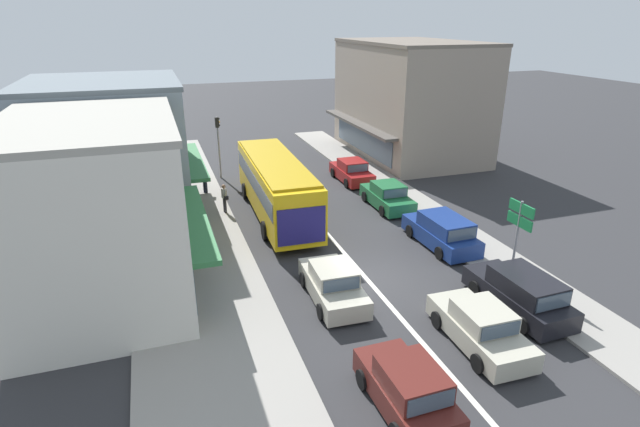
% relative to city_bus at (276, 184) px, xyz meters
% --- Properties ---
extents(ground_plane, '(140.00, 140.00, 0.00)m').
position_rel_city_bus_xyz_m(ground_plane, '(1.84, -8.26, -1.88)').
color(ground_plane, '#2D2D30').
extents(lane_centre_line, '(0.20, 28.00, 0.01)m').
position_rel_city_bus_xyz_m(lane_centre_line, '(1.84, -4.26, -1.88)').
color(lane_centre_line, silver).
rests_on(lane_centre_line, ground).
extents(sidewalk_left, '(5.20, 44.00, 0.14)m').
position_rel_city_bus_xyz_m(sidewalk_left, '(-4.96, -2.26, -1.81)').
color(sidewalk_left, gray).
rests_on(sidewalk_left, ground).
extents(kerb_right, '(2.80, 44.00, 0.12)m').
position_rel_city_bus_xyz_m(kerb_right, '(8.04, -2.26, -1.82)').
color(kerb_right, gray).
rests_on(kerb_right, ground).
extents(shopfront_corner_near, '(7.10, 9.18, 7.01)m').
position_rel_city_bus_xyz_m(shopfront_corner_near, '(-8.33, -5.94, 1.62)').
color(shopfront_corner_near, silver).
rests_on(shopfront_corner_near, ground).
extents(shopfront_mid_block, '(8.68, 8.61, 7.37)m').
position_rel_city_bus_xyz_m(shopfront_mid_block, '(-8.34, 3.21, 1.80)').
color(shopfront_mid_block, '#84939E').
rests_on(shopfront_mid_block, ground).
extents(building_right_far, '(8.79, 12.90, 8.72)m').
position_rel_city_bus_xyz_m(building_right_far, '(13.32, 9.98, 2.47)').
color(building_right_far, gray).
rests_on(building_right_far, ground).
extents(city_bus, '(2.98, 10.93, 3.23)m').
position_rel_city_bus_xyz_m(city_bus, '(0.00, 0.00, 0.00)').
color(city_bus, yellow).
rests_on(city_bus, ground).
extents(sedan_adjacent_lane_lead, '(2.02, 4.26, 1.47)m').
position_rel_city_bus_xyz_m(sedan_adjacent_lane_lead, '(-0.07, -9.31, -1.22)').
color(sedan_adjacent_lane_lead, '#B7B29E').
rests_on(sedan_adjacent_lane_lead, ground).
extents(sedan_queue_gap_filler, '(1.97, 4.24, 1.47)m').
position_rel_city_bus_xyz_m(sedan_queue_gap_filler, '(3.62, -13.64, -1.22)').
color(sedan_queue_gap_filler, '#B7B29E').
rests_on(sedan_queue_gap_filler, ground).
extents(hatchback_adjacent_lane_trail, '(1.86, 3.72, 1.54)m').
position_rel_city_bus_xyz_m(hatchback_adjacent_lane_trail, '(-0.15, -15.56, -1.17)').
color(hatchback_adjacent_lane_trail, '#561E19').
rests_on(hatchback_adjacent_lane_trail, ground).
extents(parked_wagon_kerb_front, '(2.03, 4.55, 1.58)m').
position_rel_city_bus_xyz_m(parked_wagon_kerb_front, '(6.30, -12.32, -1.14)').
color(parked_wagon_kerb_front, black).
rests_on(parked_wagon_kerb_front, ground).
extents(parked_wagon_kerb_second, '(2.02, 4.54, 1.58)m').
position_rel_city_bus_xyz_m(parked_wagon_kerb_second, '(6.59, -6.39, -1.14)').
color(parked_wagon_kerb_second, navy).
rests_on(parked_wagon_kerb_second, ground).
extents(parked_sedan_kerb_third, '(1.94, 4.22, 1.47)m').
position_rel_city_bus_xyz_m(parked_sedan_kerb_third, '(6.42, -0.74, -1.22)').
color(parked_sedan_kerb_third, '#1E6638').
rests_on(parked_sedan_kerb_third, ground).
extents(parked_sedan_kerb_rear, '(1.91, 4.21, 1.47)m').
position_rel_city_bus_xyz_m(parked_sedan_kerb_rear, '(6.34, 4.55, -1.22)').
color(parked_sedan_kerb_rear, maroon).
rests_on(parked_sedan_kerb_rear, ground).
extents(traffic_light_downstreet, '(0.33, 0.24, 4.20)m').
position_rel_city_bus_xyz_m(traffic_light_downstreet, '(-1.93, 8.16, 0.97)').
color(traffic_light_downstreet, gray).
rests_on(traffic_light_downstreet, ground).
extents(directional_road_sign, '(0.10, 1.40, 3.60)m').
position_rel_city_bus_xyz_m(directional_road_sign, '(7.47, -10.42, 0.82)').
color(directional_road_sign, gray).
rests_on(directional_road_sign, ground).
extents(pedestrian_with_handbag_near, '(0.33, 0.65, 1.63)m').
position_rel_city_bus_xyz_m(pedestrian_with_handbag_near, '(-2.70, 1.11, -0.81)').
color(pedestrian_with_handbag_near, '#333338').
rests_on(pedestrian_with_handbag_near, sidewalk_left).
extents(pedestrian_browsing_midblock, '(0.52, 0.59, 1.63)m').
position_rel_city_bus_xyz_m(pedestrian_browsing_midblock, '(-3.35, 4.87, -0.81)').
color(pedestrian_browsing_midblock, '#232838').
rests_on(pedestrian_browsing_midblock, sidewalk_left).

